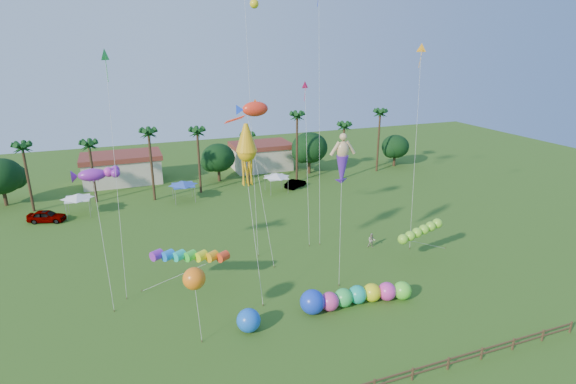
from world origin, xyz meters
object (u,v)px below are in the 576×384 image
object	(u,v)px
car_a	(47,216)
caterpillar_inflatable	(352,296)
spectator_b	(372,240)
car_b	(295,184)
blue_ball	(249,320)

from	to	relation	value
car_a	caterpillar_inflatable	distance (m)	41.66
spectator_b	caterpillar_inflatable	size ratio (longest dim) A/B	0.16
caterpillar_inflatable	car_b	bearing A→B (deg)	81.23
car_b	caterpillar_inflatable	size ratio (longest dim) A/B	0.39
blue_ball	spectator_b	bearing A→B (deg)	30.17
car_a	caterpillar_inflatable	world-z (taller)	caterpillar_inflatable
car_a	car_b	distance (m)	35.48
caterpillar_inflatable	blue_ball	size ratio (longest dim) A/B	5.43
car_a	spectator_b	xyz separation A→B (m)	(35.21, -21.61, 0.05)
spectator_b	car_a	bearing A→B (deg)	179.95
car_a	caterpillar_inflatable	xyz separation A→B (m)	(27.42, -31.36, 0.11)
car_a	spectator_b	size ratio (longest dim) A/B	2.76
car_a	spectator_b	bearing A→B (deg)	-104.12
spectator_b	blue_ball	bearing A→B (deg)	-118.35
spectator_b	blue_ball	world-z (taller)	blue_ball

